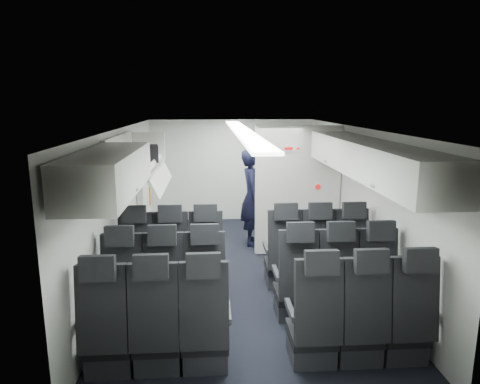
{
  "coord_description": "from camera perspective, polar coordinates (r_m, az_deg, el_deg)",
  "views": [
    {
      "loc": [
        -0.45,
        -6.02,
        2.51
      ],
      "look_at": [
        0.0,
        0.4,
        1.15
      ],
      "focal_mm": 32.0,
      "sensor_mm": 36.0,
      "label": 1
    }
  ],
  "objects": [
    {
      "name": "cabin_shell",
      "position": [
        6.19,
        0.26,
        -1.0
      ],
      "size": [
        3.41,
        6.01,
        2.16
      ],
      "color": "black",
      "rests_on": "ground"
    },
    {
      "name": "seat_row_front",
      "position": [
        5.89,
        0.64,
        -9.01
      ],
      "size": [
        3.33,
        0.56,
        1.24
      ],
      "color": "black",
      "rests_on": "cabin_shell"
    },
    {
      "name": "seat_row_mid",
      "position": [
        5.06,
        1.47,
        -12.64
      ],
      "size": [
        3.33,
        0.56,
        1.24
      ],
      "color": "black",
      "rests_on": "cabin_shell"
    },
    {
      "name": "seat_row_rear",
      "position": [
        4.26,
        2.67,
        -17.65
      ],
      "size": [
        3.33,
        0.56,
        1.24
      ],
      "color": "black",
      "rests_on": "cabin_shell"
    },
    {
      "name": "overhead_bin_left_rear",
      "position": [
        4.18,
        -17.14,
        2.48
      ],
      "size": [
        0.53,
        1.8,
        0.4
      ],
      "color": "silver",
      "rests_on": "cabin_shell"
    },
    {
      "name": "overhead_bin_left_front_open",
      "position": [
        5.9,
        -13.7,
        4.08
      ],
      "size": [
        0.64,
        1.7,
        0.72
      ],
      "color": "#9E9E93",
      "rests_on": "cabin_shell"
    },
    {
      "name": "overhead_bin_right_rear",
      "position": [
        4.47,
        20.5,
        2.84
      ],
      "size": [
        0.53,
        1.8,
        0.4
      ],
      "color": "silver",
      "rests_on": "cabin_shell"
    },
    {
      "name": "overhead_bin_right_front",
      "position": [
        6.09,
        13.76,
        5.48
      ],
      "size": [
        0.53,
        1.7,
        0.4
      ],
      "color": "silver",
      "rests_on": "cabin_shell"
    },
    {
      "name": "bulkhead_partition",
      "position": [
        7.11,
        7.68,
        0.19
      ],
      "size": [
        1.4,
        0.15,
        2.13
      ],
      "color": "white",
      "rests_on": "cabin_shell"
    },
    {
      "name": "galley_unit",
      "position": [
        8.98,
        5.03,
        1.88
      ],
      "size": [
        0.85,
        0.52,
        1.9
      ],
      "color": "#939399",
      "rests_on": "cabin_shell"
    },
    {
      "name": "boarding_door",
      "position": [
        7.82,
        -12.67,
        0.17
      ],
      "size": [
        0.12,
        1.27,
        1.86
      ],
      "color": "silver",
      "rests_on": "cabin_shell"
    },
    {
      "name": "flight_attendant",
      "position": [
        7.56,
        1.63,
        -0.69
      ],
      "size": [
        0.44,
        0.64,
        1.72
      ],
      "primitive_type": "imported",
      "rotation": [
        0.0,
        0.0,
        1.53
      ],
      "color": "black",
      "rests_on": "ground"
    },
    {
      "name": "carry_on_bag",
      "position": [
        6.14,
        -12.75,
        4.97
      ],
      "size": [
        0.44,
        0.34,
        0.24
      ],
      "primitive_type": "cube",
      "rotation": [
        0.0,
        0.0,
        0.16
      ],
      "color": "black",
      "rests_on": "overhead_bin_left_front_open"
    },
    {
      "name": "papers",
      "position": [
        7.5,
        3.12,
        0.3
      ],
      "size": [
        0.16,
        0.11,
        0.13
      ],
      "primitive_type": "cube",
      "rotation": [
        0.0,
        0.0,
        0.54
      ],
      "color": "white",
      "rests_on": "flight_attendant"
    }
  ]
}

